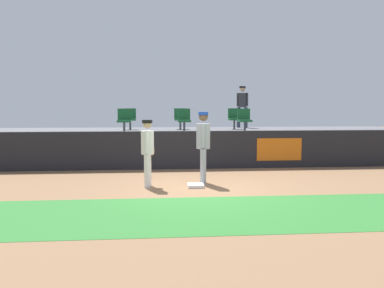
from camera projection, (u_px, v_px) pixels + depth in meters
ground_plane at (201, 189)px, 10.21m from camera, size 60.00×60.00×0.00m
grass_foreground_strip at (215, 213)px, 7.86m from camera, size 18.00×2.80×0.01m
first_base at (196, 186)px, 10.40m from camera, size 0.40×0.40×0.08m
player_fielder_home at (148, 148)px, 10.37m from camera, size 0.37×0.52×1.69m
player_runner_visitor at (203, 142)px, 10.79m from camera, size 0.40×0.52×1.88m
field_wall at (190, 150)px, 13.49m from camera, size 18.00×0.26×1.23m
bleacher_platform at (184, 144)px, 16.05m from camera, size 18.00×4.80×1.11m
seat_back_right at (234, 117)px, 16.81m from camera, size 0.45×0.44×0.84m
seat_back_left at (130, 118)px, 16.43m from camera, size 0.44×0.44×0.84m
seat_front_left at (124, 119)px, 14.63m from camera, size 0.48×0.44×0.84m
seat_back_center at (180, 118)px, 16.61m from camera, size 0.47×0.44×0.84m
seat_front_right at (244, 119)px, 15.03m from camera, size 0.45×0.44×0.84m
seat_front_center at (184, 119)px, 14.83m from camera, size 0.46×0.44×0.84m
spectator_hooded at (242, 104)px, 17.97m from camera, size 0.47×0.44×1.79m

